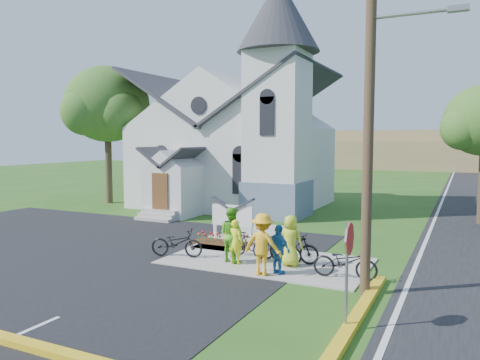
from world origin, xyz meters
The scene contains 20 objects.
ground centered at (0.00, 0.00, 0.00)m, with size 120.00×120.00×0.00m, color #285317.
parking_lot centered at (-7.00, -2.00, 0.01)m, with size 20.00×16.00×0.02m, color black.
sidewalk centered at (1.50, 0.50, 0.03)m, with size 7.00×4.00×0.05m, color gray.
church centered at (-5.48, 12.48, 5.25)m, with size 12.35×12.00×13.00m.
church_sign centered at (-1.20, 3.20, 1.03)m, with size 2.20×0.40×1.70m.
flower_bed centered at (-1.20, 2.30, 0.04)m, with size 2.60×1.10×0.07m, color #381B0F.
utility_pole centered at (5.36, -1.50, 5.40)m, with size 3.45×0.28×10.00m.
stop_sign centered at (5.43, -4.20, 1.78)m, with size 0.11×0.76×2.48m.
tree_lot_corner centered at (-14.00, 10.00, 6.60)m, with size 5.60×5.60×9.15m.
distant_hills centered at (3.36, 56.33, 2.17)m, with size 61.00×10.00×5.60m.
cyclist_0 centered at (0.71, -0.37, 0.82)m, with size 0.56×0.37×1.53m, color #E6F41C.
bike_0 centered at (-1.63, -0.44, 0.56)m, with size 0.67×1.93×1.02m, color black.
cyclist_1 centered at (0.45, -0.15, 1.01)m, with size 0.93×0.72×1.91m, color #50B021.
bike_1 centered at (0.74, 0.70, 0.49)m, with size 0.41×1.47×0.88m, color black.
cyclist_2 centered at (2.49, -0.87, 0.84)m, with size 0.92×0.38×1.57m, color #236FB1.
bike_2 centered at (2.00, 0.57, 0.51)m, with size 0.61×1.75×0.92m, color black.
cyclist_3 centered at (2.07, -1.17, 1.02)m, with size 1.26×0.72×1.94m, color yellow.
bike_3 centered at (2.48, 0.58, 0.59)m, with size 0.51×1.80×1.08m, color black.
cyclist_4 centered at (2.51, 0.17, 0.91)m, with size 0.85×0.55×1.73m, color #BFD427.
bike_4 centered at (4.49, -0.44, 0.56)m, with size 0.68×1.96×1.03m, color black.
Camera 1 is at (7.72, -14.43, 4.30)m, focal length 35.00 mm.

